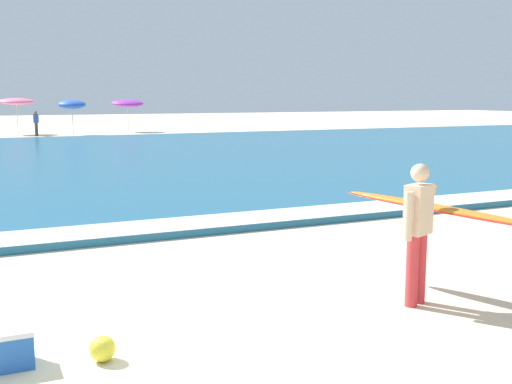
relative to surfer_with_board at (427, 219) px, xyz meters
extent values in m
plane|color=beige|center=(-3.44, 0.40, -1.03)|extent=(160.00, 160.00, 0.00)
cube|color=#1E6084|center=(-3.44, 18.47, -0.96)|extent=(120.00, 28.00, 0.14)
cube|color=white|center=(-3.44, 5.07, -0.88)|extent=(120.00, 1.19, 0.01)
cylinder|color=red|center=(-0.30, -0.12, -0.59)|extent=(0.15, 0.15, 0.88)
cylinder|color=red|center=(-0.13, -0.05, -0.59)|extent=(0.15, 0.15, 0.88)
cube|color=beige|center=(-0.21, -0.09, 0.15)|extent=(0.40, 0.33, 0.60)
sphere|color=beige|center=(-0.21, -0.09, 0.59)|extent=(0.22, 0.22, 0.22)
cylinder|color=beige|center=(-0.43, -0.17, 0.10)|extent=(0.10, 0.10, 0.58)
cylinder|color=beige|center=(0.03, 0.03, 0.17)|extent=(0.33, 0.21, 0.51)
ellipsoid|color=orange|center=(0.24, 0.10, 0.10)|extent=(1.23, 2.55, 0.22)
ellipsoid|color=red|center=(0.24, 0.10, 0.08)|extent=(1.29, 2.66, 0.18)
cylinder|color=beige|center=(-2.41, 38.05, 0.02)|extent=(0.05, 0.05, 2.10)
ellipsoid|color=pink|center=(-2.41, 38.05, 1.13)|extent=(2.27, 2.29, 0.54)
cylinder|color=beige|center=(0.84, 35.98, -0.09)|extent=(0.05, 0.05, 1.87)
ellipsoid|color=blue|center=(0.84, 35.98, 0.93)|extent=(1.77, 1.81, 0.74)
cylinder|color=beige|center=(4.94, 38.06, -0.06)|extent=(0.05, 0.05, 1.93)
ellipsoid|color=purple|center=(4.94, 38.06, 0.98)|extent=(2.23, 2.27, 0.72)
cylinder|color=#383842|center=(-1.44, 35.81, -0.61)|extent=(0.20, 0.20, 0.84)
cube|color=#2D4CA5|center=(-1.44, 35.81, 0.08)|extent=(0.32, 0.20, 0.54)
sphere|color=brown|center=(-1.44, 35.81, 0.45)|extent=(0.20, 0.20, 0.20)
sphere|color=yellow|center=(-4.00, -0.17, -0.90)|extent=(0.25, 0.25, 0.25)
cube|color=blue|center=(-4.85, 0.06, -0.87)|extent=(0.48, 0.34, 0.32)
cube|color=white|center=(-4.85, 0.06, -0.68)|extent=(0.49, 0.35, 0.05)
camera|label=1|loc=(-4.98, -5.90, 1.49)|focal=43.38mm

